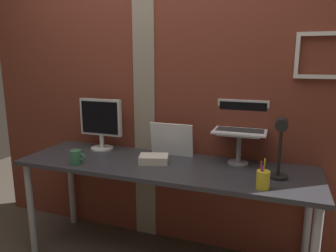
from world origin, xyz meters
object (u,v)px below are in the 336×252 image
object	(u,v)px
laptop	(241,123)
monitor	(101,121)
pen_cup	(263,179)
coffee_mug	(76,157)
desk_lamp	(280,142)
whiteboard_panel	(172,140)

from	to	relation	value
laptop	monitor	bearing A→B (deg)	-176.68
pen_cup	coffee_mug	xyz separation A→B (m)	(-1.24, 0.00, -0.00)
monitor	coffee_mug	xyz separation A→B (m)	(0.03, -0.39, -0.18)
monitor	pen_cup	distance (m)	1.35
laptop	desk_lamp	xyz separation A→B (m)	(0.26, -0.30, -0.04)
laptop	pen_cup	world-z (taller)	laptop
monitor	coffee_mug	distance (m)	0.43
laptop	pen_cup	size ratio (longest dim) A/B	2.04
whiteboard_panel	desk_lamp	distance (m)	0.81
coffee_mug	pen_cup	bearing A→B (deg)	-0.01
monitor	pen_cup	world-z (taller)	monitor
monitor	coffee_mug	bearing A→B (deg)	-85.25
desk_lamp	pen_cup	size ratio (longest dim) A/B	2.22
laptop	desk_lamp	distance (m)	0.40
laptop	whiteboard_panel	world-z (taller)	laptop
pen_cup	coffee_mug	world-z (taller)	pen_cup
monitor	pen_cup	bearing A→B (deg)	-16.93
pen_cup	desk_lamp	bearing A→B (deg)	63.03
monitor	whiteboard_panel	bearing A→B (deg)	1.91
desk_lamp	pen_cup	xyz separation A→B (m)	(-0.08, -0.15, -0.19)
whiteboard_panel	desk_lamp	xyz separation A→B (m)	(0.76, -0.26, 0.12)
desk_lamp	coffee_mug	distance (m)	1.34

